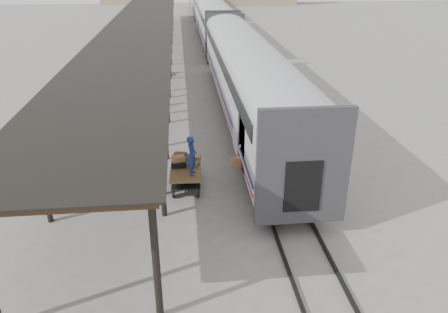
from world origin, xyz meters
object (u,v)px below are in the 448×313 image
at_px(porter, 192,156).
at_px(luggage_tug, 155,69).
at_px(pedestrian, 150,96).
at_px(baggage_cart, 186,172).

bearing_deg(porter, luggage_tug, 6.40).
distance_m(luggage_tug, pedestrian, 8.23).
relative_size(baggage_cart, pedestrian, 1.58).
height_order(baggage_cart, porter, porter).
bearing_deg(baggage_cart, luggage_tug, 98.71).
distance_m(luggage_tug, porter, 19.63).
distance_m(porter, pedestrian, 11.49).
xyz_separation_m(baggage_cart, luggage_tug, (-2.11, 18.80, -0.12)).
bearing_deg(pedestrian, baggage_cart, 81.70).
distance_m(baggage_cart, pedestrian, 10.77).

